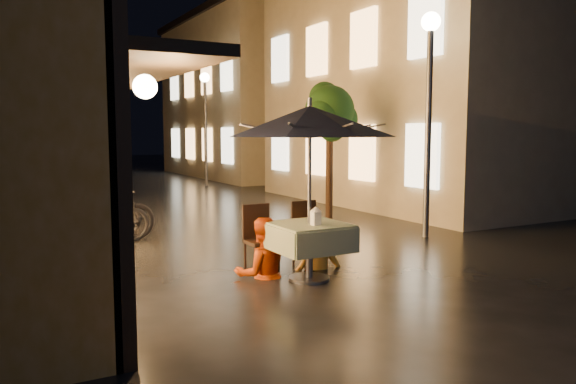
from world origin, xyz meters
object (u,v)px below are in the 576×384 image
person_yellow (317,220)px  bicycle_0 (101,219)px  cafe_table (309,237)px  streetlamp_near (429,84)px  table_lantern (316,215)px  patio_umbrella (310,121)px  person_orange (262,219)px

person_yellow → bicycle_0: 4.08m
cafe_table → person_yellow: bearing=49.4°
streetlamp_near → cafe_table: (-3.61, -1.66, -2.33)m
person_yellow → table_lantern: bearing=65.7°
cafe_table → table_lantern: 0.37m
streetlamp_near → person_yellow: streetlamp_near is taller
table_lantern → bicycle_0: (-2.05, 3.90, -0.43)m
streetlamp_near → person_yellow: size_ratio=2.97×
streetlamp_near → table_lantern: size_ratio=16.92×
patio_umbrella → person_orange: 1.51m
table_lantern → person_orange: (-0.47, 0.68, -0.11)m
patio_umbrella → person_orange: size_ratio=1.53×
patio_umbrella → bicycle_0: bearing=118.8°
table_lantern → streetlamp_near: bearing=26.9°
patio_umbrella → table_lantern: 1.24m
table_lantern → person_orange: person_orange is taller
table_lantern → person_orange: size_ratio=0.16×
person_orange → table_lantern: bearing=134.0°
cafe_table → person_yellow: (0.46, 0.54, 0.12)m
person_yellow → patio_umbrella: bearing=58.3°
cafe_table → person_yellow: 0.72m
bicycle_0 → cafe_table: bearing=-165.2°
streetlamp_near → table_lantern: bearing=-153.1°
cafe_table → patio_umbrella: 1.56m
table_lantern → person_yellow: person_yellow is taller
streetlamp_near → cafe_table: bearing=-155.3°
table_lantern → bicycle_0: size_ratio=0.13×
person_yellow → bicycle_0: (-2.52, 3.20, -0.22)m
patio_umbrella → table_lantern: (0.00, -0.17, -1.23)m
person_orange → person_yellow: 0.93m
cafe_table → patio_umbrella: patio_umbrella is taller
streetlamp_near → patio_umbrella: (-3.61, -1.66, -0.77)m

